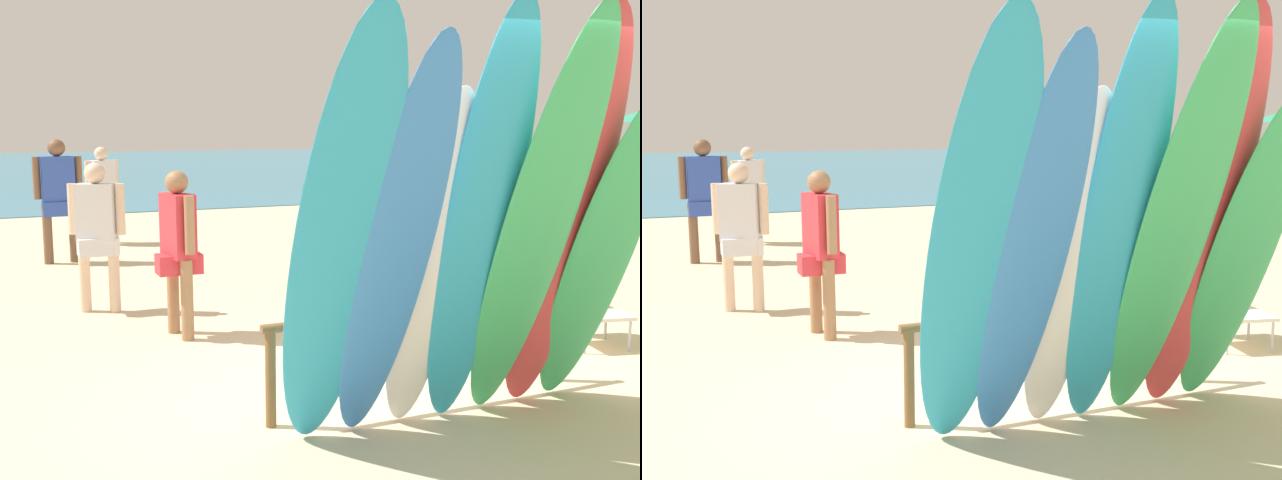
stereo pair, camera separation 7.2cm
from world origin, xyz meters
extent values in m
plane|color=beige|center=(0.00, 14.00, 0.00)|extent=(60.00, 60.00, 0.00)
cube|color=teal|center=(0.00, 32.59, 0.01)|extent=(60.00, 40.00, 0.02)
cylinder|color=brown|center=(-1.12, 0.00, 0.33)|extent=(0.07, 0.07, 0.66)
cylinder|color=brown|center=(1.12, 0.00, 0.33)|extent=(0.07, 0.07, 0.66)
cylinder|color=brown|center=(0.00, 0.00, 0.66)|extent=(2.37, 0.06, 0.06)
ellipsoid|color=#289EC6|center=(-0.98, -0.75, 1.27)|extent=(0.59, 1.09, 2.55)
ellipsoid|color=#337AD1|center=(-0.63, -0.73, 1.21)|extent=(0.54, 1.05, 2.43)
ellipsoid|color=white|center=(-0.29, -0.56, 1.09)|extent=(0.48, 0.73, 2.17)
ellipsoid|color=#289EC6|center=(-0.03, -0.68, 1.33)|extent=(0.56, 0.93, 2.66)
ellipsoid|color=#38B266|center=(0.36, -0.75, 1.32)|extent=(0.61, 1.08, 2.64)
ellipsoid|color=#D13D42|center=(0.63, -0.66, 1.33)|extent=(0.63, 0.98, 2.66)
ellipsoid|color=#38B266|center=(0.97, -0.66, 1.10)|extent=(0.56, 0.94, 2.20)
cylinder|color=#9E704C|center=(1.04, 3.90, 0.42)|extent=(0.13, 0.13, 0.85)
cylinder|color=#9E704C|center=(1.32, 3.69, 0.42)|extent=(0.13, 0.13, 0.85)
cube|color=black|center=(1.18, 3.80, 0.78)|extent=(0.45, 0.28, 0.20)
cube|color=#B23399|center=(1.18, 3.80, 1.18)|extent=(0.49, 0.44, 0.66)
sphere|color=#9E704C|center=(1.18, 3.80, 1.63)|extent=(0.24, 0.24, 0.24)
cylinder|color=#9E704C|center=(0.95, 3.96, 1.21)|extent=(0.10, 0.10, 0.59)
cylinder|color=#9E704C|center=(1.40, 3.63, 1.21)|extent=(0.10, 0.10, 0.59)
cylinder|color=#9E704C|center=(-1.14, 2.18, 0.37)|extent=(0.11, 0.11, 0.75)
cylinder|color=#9E704C|center=(-1.20, 2.48, 0.37)|extent=(0.11, 0.11, 0.75)
cube|color=#DB333D|center=(-1.17, 2.33, 0.69)|extent=(0.40, 0.25, 0.18)
cube|color=#DB333D|center=(-1.17, 2.33, 1.04)|extent=(0.27, 0.42, 0.58)
sphere|color=#9E704C|center=(-1.17, 2.33, 1.44)|extent=(0.21, 0.21, 0.21)
cylinder|color=#9E704C|center=(-1.13, 2.09, 1.07)|extent=(0.09, 0.09, 0.52)
cylinder|color=#9E704C|center=(-1.22, 2.57, 1.07)|extent=(0.09, 0.09, 0.52)
cylinder|color=brown|center=(-1.69, 6.74, 0.42)|extent=(0.13, 0.13, 0.85)
cylinder|color=brown|center=(-2.04, 6.73, 0.42)|extent=(0.13, 0.13, 0.85)
cube|color=#2D4CB2|center=(-1.86, 6.74, 0.78)|extent=(0.46, 0.28, 0.20)
cube|color=#2D4CB2|center=(-1.86, 6.74, 1.18)|extent=(0.45, 0.24, 0.67)
sphere|color=brown|center=(-1.86, 6.74, 1.63)|extent=(0.24, 0.24, 0.24)
cylinder|color=brown|center=(-1.58, 6.75, 1.22)|extent=(0.10, 0.10, 0.59)
cylinder|color=brown|center=(-2.14, 6.73, 1.22)|extent=(0.10, 0.10, 0.59)
cylinder|color=beige|center=(-1.87, 3.66, 0.38)|extent=(0.12, 0.12, 0.76)
cylinder|color=beige|center=(-1.59, 3.52, 0.38)|extent=(0.12, 0.12, 0.76)
cube|color=silver|center=(-1.73, 3.59, 0.70)|extent=(0.41, 0.25, 0.18)
cube|color=silver|center=(-1.73, 3.59, 1.05)|extent=(0.44, 0.35, 0.59)
sphere|color=beige|center=(-1.73, 3.59, 1.46)|extent=(0.21, 0.21, 0.21)
cylinder|color=beige|center=(-1.96, 3.70, 1.09)|extent=(0.09, 0.09, 0.53)
cylinder|color=beige|center=(-1.51, 3.48, 1.09)|extent=(0.09, 0.09, 0.53)
cylinder|color=beige|center=(-1.21, 8.22, 0.39)|extent=(0.12, 0.12, 0.77)
cylinder|color=beige|center=(-0.92, 8.36, 0.39)|extent=(0.12, 0.12, 0.77)
cube|color=#33A36B|center=(-1.06, 8.29, 0.71)|extent=(0.42, 0.26, 0.19)
cube|color=silver|center=(-1.06, 8.29, 1.08)|extent=(0.45, 0.36, 0.61)
sphere|color=beige|center=(-1.06, 8.29, 1.49)|extent=(0.22, 0.22, 0.22)
cylinder|color=beige|center=(-1.29, 8.18, 1.11)|extent=(0.09, 0.09, 0.54)
cylinder|color=beige|center=(-0.83, 8.40, 1.11)|extent=(0.09, 0.09, 0.54)
cylinder|color=#B7B7BC|center=(1.88, 0.40, 0.14)|extent=(0.02, 0.02, 0.28)
cylinder|color=#B7B7BC|center=(2.29, 0.31, 0.14)|extent=(0.02, 0.02, 0.28)
cylinder|color=#B7B7BC|center=(1.96, 0.77, 0.14)|extent=(0.02, 0.02, 0.28)
cylinder|color=#B7B7BC|center=(2.37, 0.67, 0.14)|extent=(0.02, 0.02, 0.28)
cube|color=silver|center=(2.13, 0.54, 0.30)|extent=(0.59, 0.55, 0.03)
cube|color=silver|center=(2.20, 0.85, 0.57)|extent=(0.54, 0.33, 0.53)
camera|label=1|loc=(-2.68, -4.38, 1.94)|focal=42.01mm
camera|label=2|loc=(-2.62, -4.40, 1.94)|focal=42.01mm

